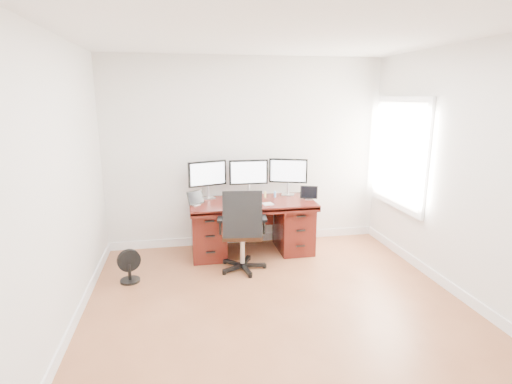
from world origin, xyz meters
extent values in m
plane|color=#925838|center=(0.00, 0.00, 0.00)|extent=(4.50, 4.50, 0.00)
cube|color=silver|center=(0.00, 2.25, 1.35)|extent=(4.00, 0.10, 2.70)
cube|color=silver|center=(2.00, 0.00, 1.35)|extent=(0.10, 4.50, 2.70)
cube|color=white|center=(1.97, 1.50, 1.40)|extent=(0.04, 1.30, 1.50)
cube|color=white|center=(1.95, 1.50, 1.40)|extent=(0.01, 1.15, 1.35)
cube|color=#48130E|center=(0.00, 1.80, 0.72)|extent=(1.70, 0.80, 0.05)
cube|color=#48130E|center=(-0.60, 1.83, 0.35)|extent=(0.45, 0.70, 0.70)
cube|color=#48130E|center=(0.60, 1.83, 0.35)|extent=(0.45, 0.70, 0.70)
cube|color=#340D09|center=(0.00, 2.10, 0.50)|extent=(0.74, 0.03, 0.40)
cylinder|color=black|center=(-0.22, 1.28, 0.04)|extent=(0.64, 0.64, 0.08)
cylinder|color=silver|center=(-0.22, 1.28, 0.28)|extent=(0.06, 0.06, 0.41)
cube|color=#381E10|center=(-0.22, 1.28, 0.49)|extent=(0.54, 0.53, 0.07)
cube|color=black|center=(-0.25, 1.06, 0.79)|extent=(0.47, 0.11, 0.56)
cube|color=black|center=(-0.49, 1.32, 0.67)|extent=(0.09, 0.25, 0.03)
cube|color=black|center=(0.06, 1.25, 0.67)|extent=(0.09, 0.25, 0.03)
cylinder|color=black|center=(-1.59, 1.17, 0.01)|extent=(0.23, 0.23, 0.03)
cylinder|color=black|center=(-1.59, 1.17, 0.13)|extent=(0.04, 0.04, 0.19)
cylinder|color=black|center=(-1.59, 1.17, 0.26)|extent=(0.27, 0.14, 0.27)
cube|color=silver|center=(-0.58, 2.07, 0.76)|extent=(0.21, 0.19, 0.01)
cylinder|color=silver|center=(-0.58, 2.07, 0.84)|extent=(0.04, 0.04, 0.18)
cube|color=black|center=(-0.58, 2.07, 1.10)|extent=(0.54, 0.19, 0.35)
cube|color=white|center=(-0.57, 2.05, 1.10)|extent=(0.48, 0.15, 0.30)
cube|color=silver|center=(0.00, 2.07, 0.76)|extent=(0.18, 0.14, 0.01)
cylinder|color=silver|center=(0.00, 2.07, 0.84)|extent=(0.04, 0.04, 0.18)
cube|color=black|center=(0.00, 2.07, 1.10)|extent=(0.55, 0.04, 0.35)
cube|color=white|center=(0.00, 2.05, 1.10)|extent=(0.50, 0.01, 0.30)
cube|color=silver|center=(0.58, 2.07, 0.76)|extent=(0.22, 0.19, 0.01)
cylinder|color=silver|center=(0.58, 2.07, 0.84)|extent=(0.04, 0.04, 0.18)
cube|color=black|center=(0.58, 2.07, 1.10)|extent=(0.53, 0.22, 0.35)
cube|color=white|center=(0.57, 2.05, 1.10)|extent=(0.47, 0.17, 0.30)
cube|color=silver|center=(-0.76, 1.75, 0.76)|extent=(0.13, 0.12, 0.01)
cube|color=black|center=(-0.76, 1.75, 0.85)|extent=(0.24, 0.19, 0.17)
cube|color=silver|center=(0.80, 1.75, 0.76)|extent=(0.12, 0.11, 0.01)
cube|color=black|center=(0.80, 1.75, 0.85)|extent=(0.25, 0.15, 0.17)
cube|color=white|center=(-0.06, 1.62, 0.76)|extent=(0.29, 0.20, 0.01)
cube|color=silver|center=(0.18, 1.60, 0.76)|extent=(0.15, 0.15, 0.01)
cube|color=black|center=(-0.28, 1.60, 0.76)|extent=(0.27, 0.22, 0.01)
cube|color=black|center=(0.02, 1.79, 0.76)|extent=(0.14, 0.08, 0.01)
cylinder|color=#765AD9|center=(-0.35, 1.95, 0.78)|extent=(0.03, 0.03, 0.06)
sphere|color=#765AD9|center=(-0.35, 1.95, 0.82)|extent=(0.04, 0.04, 0.04)
cylinder|color=#FAA64A|center=(-0.24, 1.95, 0.78)|extent=(0.03, 0.03, 0.06)
sphere|color=#FAA64A|center=(-0.24, 1.95, 0.82)|extent=(0.04, 0.04, 0.04)
cylinder|color=brown|center=(-0.15, 1.95, 0.78)|extent=(0.03, 0.03, 0.06)
sphere|color=brown|center=(-0.15, 1.95, 0.82)|extent=(0.04, 0.04, 0.04)
cylinder|color=pink|center=(0.15, 1.95, 0.78)|extent=(0.03, 0.03, 0.06)
sphere|color=pink|center=(0.15, 1.95, 0.82)|extent=(0.04, 0.04, 0.04)
cylinder|color=#DBD074|center=(0.22, 1.95, 0.78)|extent=(0.03, 0.03, 0.06)
sphere|color=#DBD074|center=(0.22, 1.95, 0.82)|extent=(0.04, 0.04, 0.04)
cylinder|color=#6DABEC|center=(0.36, 1.95, 0.78)|extent=(0.03, 0.03, 0.06)
sphere|color=#6DABEC|center=(0.36, 1.95, 0.82)|extent=(0.04, 0.04, 0.04)
camera|label=1|loc=(-0.92, -3.40, 2.15)|focal=28.00mm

